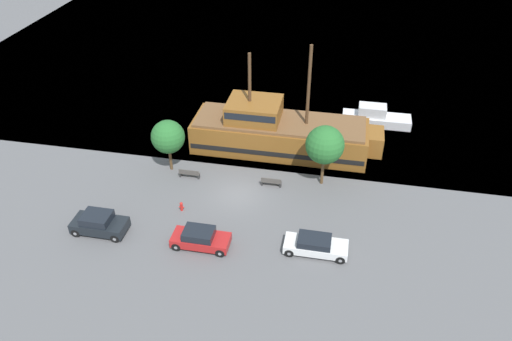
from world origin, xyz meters
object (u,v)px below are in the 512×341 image
Objects in this scene: parked_car_curb_rear at (315,245)px; pirate_ship at (278,132)px; bench_promenade_east at (189,173)px; parked_car_curb_mid at (99,223)px; moored_boat_dockside at (375,117)px; fire_hydrant at (181,206)px; parked_car_curb_front at (200,238)px; bench_promenade_west at (271,182)px.

pirate_ship is at bearing 109.92° from parked_car_curb_rear.
bench_promenade_east is (-11.36, 6.92, -0.21)m from parked_car_curb_rear.
parked_car_curb_rear is at bearing 3.19° from parked_car_curb_mid.
fire_hydrant is (-14.74, -16.83, -0.32)m from moored_boat_dockside.
parked_car_curb_front is 5.38× the size of fire_hydrant.
bench_promenade_west is (7.03, 0.15, -0.00)m from bench_promenade_east.
pirate_ship is 4.28× the size of parked_car_curb_mid.
pirate_ship is at bearing 76.39° from parked_car_curb_front.
parked_car_curb_front is 1.03× the size of parked_car_curb_mid.
pirate_ship reaches higher than bench_promenade_west.
parked_car_curb_front is 7.71m from parked_car_curb_mid.
parked_car_curb_mid is 0.90× the size of parked_car_curb_rear.
parked_car_curb_front is 2.36× the size of bench_promenade_east.
parked_car_curb_front is 8.12m from parked_car_curb_rear.
fire_hydrant is at bearing -80.65° from bench_promenade_east.
parked_car_curb_rear is 2.64× the size of bench_promenade_west.
parked_car_curb_rear reaches higher than fire_hydrant.
bench_promenade_west is at bearing -86.42° from pirate_ship.
parked_car_curb_rear is at bearing -31.37° from bench_promenade_east.
parked_car_curb_mid is at bearing -119.51° from bench_promenade_east.
fire_hydrant is at bearing -119.91° from pirate_ship.
pirate_ship is 13.84m from parked_car_curb_rear.
parked_car_curb_mid is (-19.87, -20.33, 0.05)m from moored_boat_dockside.
parked_car_curb_front is at bearing -120.81° from moored_boat_dockside.
bench_promenade_west is (0.37, -5.89, -1.32)m from pirate_ship.
bench_promenade_west is (11.44, 7.96, -0.34)m from parked_car_curb_mid.
pirate_ship is 22.31× the size of fire_hydrant.
parked_car_curb_mid is 6.22m from fire_hydrant.
fire_hydrant is at bearing 34.37° from parked_car_curb_mid.
moored_boat_dockside is 4.00× the size of bench_promenade_west.
parked_car_curb_rear is 10.97m from fire_hydrant.
moored_boat_dockside is 22.37m from fire_hydrant.
fire_hydrant is (5.12, 3.51, -0.36)m from parked_car_curb_mid.
pirate_ship is 17.76m from parked_car_curb_mid.
moored_boat_dockside is 19.89m from bench_promenade_east.
parked_car_curb_rear is at bearing -13.85° from fire_hydrant.
bench_promenade_east is at bearing -140.95° from moored_boat_dockside.
bench_promenade_east is (-0.71, 4.30, 0.03)m from fire_hydrant.
parked_car_curb_mid reaches higher than fire_hydrant.
bench_promenade_east is at bearing 148.63° from parked_car_curb_rear.
parked_car_curb_mid is at bearing -134.33° from moored_boat_dockside.
parked_car_curb_front is (-3.36, -13.90, -1.05)m from pirate_ship.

